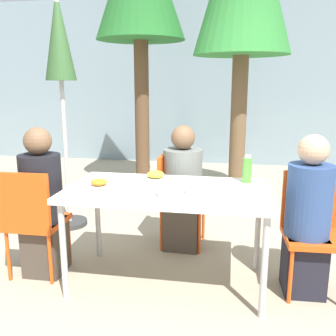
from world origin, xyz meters
The scene contains 15 objects.
ground_plane centered at (0.00, 0.00, 0.00)m, with size 24.00×24.00×0.00m, color tan.
building_facade centered at (0.00, 4.54, 1.50)m, with size 10.00×0.20×3.00m.
dining_table centered at (0.00, 0.00, 0.68)m, with size 1.47×0.79×0.74m.
chair_left centered at (-1.03, -0.09, 0.50)m, with size 0.41×0.41×0.86m.
person_left centered at (-0.98, -0.01, 0.56)m, with size 0.31×0.31×1.17m.
chair_right centered at (1.03, 0.12, 0.50)m, with size 0.41×0.41×0.86m.
person_right centered at (0.98, 0.04, 0.55)m, with size 0.31×0.31×1.15m.
chair_far centered at (-0.06, 0.70, 0.50)m, with size 0.41×0.41×0.86m.
person_far centered at (0.02, 0.65, 0.53)m, with size 0.35×0.35×1.13m.
closed_umbrella centered at (-1.24, 0.98, 1.75)m, with size 0.36×0.36×2.35m.
plate_0 centered at (-0.50, -0.06, 0.76)m, with size 0.21×0.21×0.06m.
plate_1 centered at (-0.14, 0.24, 0.77)m, with size 0.24×0.24×0.07m.
bottle centered at (0.56, 0.26, 0.84)m, with size 0.07×0.07×0.21m.
drinking_cup centered at (0.01, -0.23, 0.80)m, with size 0.07×0.07×0.11m.
salad_bowl centered at (0.21, -0.10, 0.77)m, with size 0.14×0.14×0.06m.
Camera 1 is at (0.45, -2.56, 1.48)m, focal length 40.00 mm.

